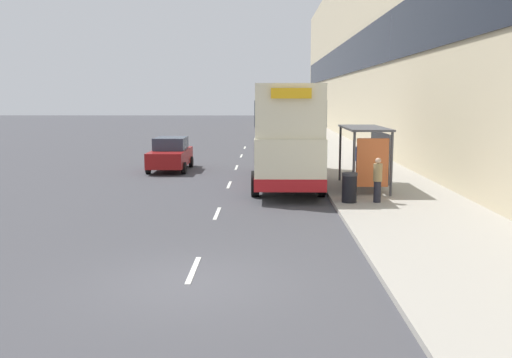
% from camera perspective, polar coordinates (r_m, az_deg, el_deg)
% --- Properties ---
extents(ground_plane, '(220.00, 220.00, 0.00)m').
position_cam_1_polar(ground_plane, '(12.05, -6.82, -10.31)').
color(ground_plane, '#424247').
extents(pavement, '(5.00, 93.00, 0.14)m').
position_cam_1_polar(pavement, '(50.20, 6.60, 3.85)').
color(pavement, '#A39E93').
rests_on(pavement, ground_plane).
extents(terrace_facade, '(3.10, 93.00, 16.47)m').
position_cam_1_polar(terrace_facade, '(50.80, 11.35, 13.01)').
color(terrace_facade, '#C6B793').
rests_on(terrace_facade, ground_plane).
extents(lane_mark_0, '(0.12, 2.00, 0.01)m').
position_cam_1_polar(lane_mark_0, '(12.91, -6.27, -9.01)').
color(lane_mark_0, silver).
rests_on(lane_mark_0, ground_plane).
extents(lane_mark_1, '(0.12, 2.00, 0.01)m').
position_cam_1_polar(lane_mark_1, '(18.91, -3.91, -3.45)').
color(lane_mark_1, silver).
rests_on(lane_mark_1, ground_plane).
extents(lane_mark_2, '(0.12, 2.00, 0.01)m').
position_cam_1_polar(lane_mark_2, '(25.02, -2.70, -0.58)').
color(lane_mark_2, silver).
rests_on(lane_mark_2, ground_plane).
extents(lane_mark_3, '(0.12, 2.00, 0.01)m').
position_cam_1_polar(lane_mark_3, '(31.18, -1.97, 1.16)').
color(lane_mark_3, silver).
rests_on(lane_mark_3, ground_plane).
extents(lane_mark_4, '(0.12, 2.00, 0.01)m').
position_cam_1_polar(lane_mark_4, '(37.36, -1.48, 2.32)').
color(lane_mark_4, silver).
rests_on(lane_mark_4, ground_plane).
extents(lane_mark_5, '(0.12, 2.00, 0.01)m').
position_cam_1_polar(lane_mark_5, '(43.55, -1.13, 3.16)').
color(lane_mark_5, silver).
rests_on(lane_mark_5, ground_plane).
extents(bus_shelter, '(1.60, 4.20, 2.48)m').
position_cam_1_polar(bus_shelter, '(23.30, 11.31, 3.25)').
color(bus_shelter, '#4C4C51').
rests_on(bus_shelter, ground_plane).
extents(double_decker_bus_near, '(2.85, 10.53, 4.30)m').
position_cam_1_polar(double_decker_bus_near, '(25.10, 2.98, 4.68)').
color(double_decker_bus_near, beige).
rests_on(double_decker_bus_near, ground_plane).
extents(car_0, '(1.99, 4.46, 1.73)m').
position_cam_1_polar(car_0, '(30.23, -8.55, 2.47)').
color(car_0, maroon).
rests_on(car_0, ground_plane).
extents(pedestrian_at_shelter, '(0.32, 0.32, 1.62)m').
position_cam_1_polar(pedestrian_at_shelter, '(26.73, 10.24, 1.93)').
color(pedestrian_at_shelter, '#23232D').
rests_on(pedestrian_at_shelter, ground_plane).
extents(pedestrian_1, '(0.31, 0.31, 1.58)m').
position_cam_1_polar(pedestrian_1, '(20.44, 12.06, -0.06)').
color(pedestrian_1, '#23232D').
rests_on(pedestrian_1, ground_plane).
extents(litter_bin, '(0.55, 0.55, 1.05)m').
position_cam_1_polar(litter_bin, '(20.30, 9.32, -0.84)').
color(litter_bin, black).
rests_on(litter_bin, ground_plane).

